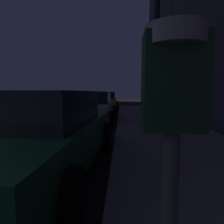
{
  "coord_description": "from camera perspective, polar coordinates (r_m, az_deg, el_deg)",
  "views": [
    {
      "loc": [
        4.18,
        -0.24,
        1.41
      ],
      "look_at": [
        4.05,
        2.55,
        1.13
      ],
      "focal_mm": 31.39,
      "sensor_mm": 36.0,
      "label": 1
    }
  ],
  "objects": [
    {
      "name": "street_lamp",
      "position": [
        6.83,
        13.02,
        26.91
      ],
      "size": [
        0.44,
        0.44,
        5.66
      ],
      "color": "black",
      "rests_on": "sidewalk"
    },
    {
      "name": "parking_meter",
      "position": [
        0.67,
        16.91,
        -8.24
      ],
      "size": [
        0.19,
        0.19,
        1.46
      ],
      "color": "#59595B",
      "rests_on": "sidewalk"
    },
    {
      "name": "car_silver",
      "position": [
        9.35,
        -5.37,
        1.48
      ],
      "size": [
        1.96,
        4.55,
        1.43
      ],
      "color": "#B7B7BF",
      "rests_on": "ground"
    },
    {
      "name": "building_far",
      "position": [
        20.4,
        24.37,
        20.48
      ],
      "size": [
        7.74,
        10.51,
        13.46
      ],
      "color": "#4C4C56",
      "rests_on": "ground"
    },
    {
      "name": "car_green",
      "position": [
        3.64,
        -18.82,
        -5.62
      ],
      "size": [
        2.15,
        4.68,
        1.43
      ],
      "color": "#19592D",
      "rests_on": "ground"
    },
    {
      "name": "car_yellow_cab",
      "position": [
        15.04,
        -2.25,
        3.21
      ],
      "size": [
        2.13,
        4.38,
        1.43
      ],
      "color": "gold",
      "rests_on": "ground"
    }
  ]
}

